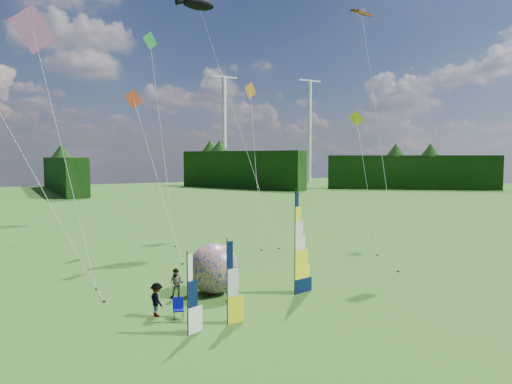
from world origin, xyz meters
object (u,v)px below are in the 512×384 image
side_banner_left (227,283)px  spectator_b (177,284)px  camp_chair (178,308)px  spectator_a (207,280)px  side_banner_far (188,296)px  bol_inflatable (214,268)px  spectator_d (207,273)px  feather_banner_main (295,244)px  spectator_c (157,300)px  kite_whale (234,104)px

side_banner_left → spectator_b: side_banner_left is taller
camp_chair → spectator_a: bearing=59.1°
spectator_a → spectator_b: size_ratio=1.17×
side_banner_far → bol_inflatable: size_ratio=1.24×
spectator_b → spectator_d: size_ratio=0.84×
feather_banner_main → spectator_c: size_ratio=3.52×
feather_banner_main → bol_inflatable: bearing=136.1°
spectator_a → spectator_d: 1.28m
side_banner_left → camp_chair: bearing=133.1°
feather_banner_main → kite_whale: bearing=63.2°
feather_banner_main → spectator_b: size_ratio=3.51×
bol_inflatable → kite_whale: size_ratio=0.11×
bol_inflatable → spectator_c: bol_inflatable is taller
side_banner_left → spectator_a: side_banner_left is taller
feather_banner_main → spectator_b: bearing=145.6°
side_banner_far → spectator_a: 5.22m
side_banner_far → spectator_a: size_ratio=1.85×
bol_inflatable → kite_whale: bearing=58.9°
spectator_b → spectator_c: (-1.71, -2.08, -0.00)m
side_banner_far → camp_chair: side_banner_far is taller
side_banner_left → side_banner_far: (-1.95, -0.31, -0.16)m
bol_inflatable → spectator_b: size_ratio=1.74×
camp_chair → kite_whale: size_ratio=0.04×
spectator_a → camp_chair: size_ratio=1.96×
bol_inflatable → spectator_a: bearing=-143.9°
feather_banner_main → bol_inflatable: 4.53m
spectator_b → spectator_d: (1.97, 0.55, 0.15)m
spectator_b → kite_whale: 21.12m
spectator_d → camp_chair: bearing=96.1°
feather_banner_main → camp_chair: (-6.60, -0.28, -2.28)m
side_banner_far → spectator_c: 3.06m
bol_inflatable → side_banner_left: bearing=-107.8°
kite_whale → spectator_a: bearing=-111.2°
side_banner_left → side_banner_far: bearing=-169.0°
spectator_b → kite_whale: (10.77, 14.29, 11.21)m
side_banner_far → camp_chair: size_ratio=3.62×
side_banner_far → spectator_d: (3.31, 5.53, -0.75)m
side_banner_left → kite_whale: kite_whale is taller
spectator_b → side_banner_left: bearing=-44.4°
spectator_d → side_banner_left: bearing=122.2°
side_banner_left → spectator_a: 4.24m
side_banner_left → spectator_a: bearing=80.6°
spectator_d → camp_chair: (-2.93, -3.41, -0.47)m
bol_inflatable → camp_chair: bearing=-138.2°
feather_banner_main → bol_inflatable: feather_banner_main is taller
feather_banner_main → side_banner_left: (-5.02, -2.09, -0.90)m
camp_chair → bol_inflatable: bearing=57.8°
spectator_b → spectator_a: bearing=14.9°
spectator_b → side_banner_far: bearing=-67.0°
bol_inflatable → spectator_c: 4.27m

